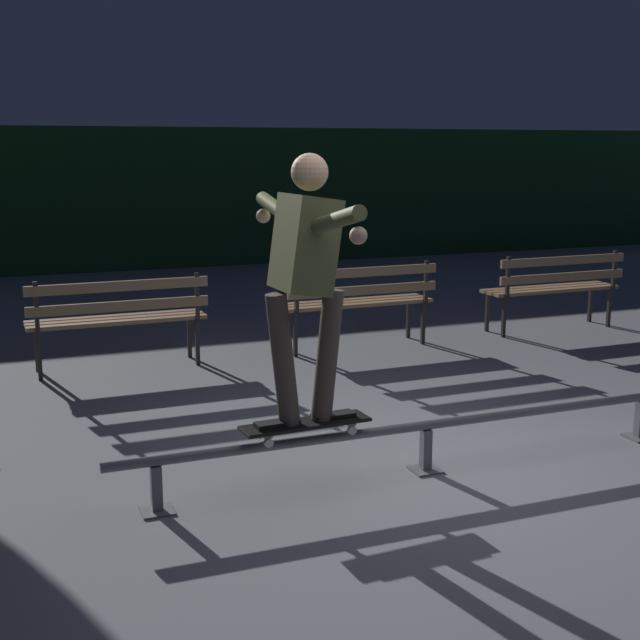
{
  "coord_description": "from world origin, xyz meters",
  "views": [
    {
      "loc": [
        -2.45,
        -4.37,
        2.01
      ],
      "look_at": [
        -0.4,
        0.9,
        0.85
      ],
      "focal_mm": 47.58,
      "sensor_mm": 36.0,
      "label": 1
    }
  ],
  "objects_px": {
    "grind_rail": "(426,432)",
    "skateboard": "(306,424)",
    "park_bench_left_center": "(118,313)",
    "park_bench_right_center": "(358,296)",
    "skateboarder": "(306,267)",
    "park_bench_rightmost": "(555,283)"
  },
  "relations": [
    {
      "from": "grind_rail",
      "to": "park_bench_left_center",
      "type": "xyz_separation_m",
      "value": [
        -1.43,
        3.19,
        0.28
      ]
    },
    {
      "from": "grind_rail",
      "to": "skateboard",
      "type": "distance_m",
      "value": 0.82
    },
    {
      "from": "skateboard",
      "to": "park_bench_left_center",
      "type": "relative_size",
      "value": 0.49
    },
    {
      "from": "park_bench_left_center",
      "to": "park_bench_right_center",
      "type": "xyz_separation_m",
      "value": [
        2.37,
        0.0,
        0.0
      ]
    },
    {
      "from": "grind_rail",
      "to": "skateboard",
      "type": "relative_size",
      "value": 5.05
    },
    {
      "from": "skateboarder",
      "to": "park_bench_left_center",
      "type": "height_order",
      "value": "skateboarder"
    },
    {
      "from": "grind_rail",
      "to": "park_bench_left_center",
      "type": "bearing_deg",
      "value": 114.16
    },
    {
      "from": "grind_rail",
      "to": "park_bench_right_center",
      "type": "relative_size",
      "value": 2.48
    },
    {
      "from": "grind_rail",
      "to": "skateboarder",
      "type": "height_order",
      "value": "skateboarder"
    },
    {
      "from": "skateboard",
      "to": "grind_rail",
      "type": "bearing_deg",
      "value": -0.0
    },
    {
      "from": "skateboarder",
      "to": "park_bench_right_center",
      "type": "xyz_separation_m",
      "value": [
        1.74,
        3.19,
        -0.8
      ]
    },
    {
      "from": "skateboard",
      "to": "park_bench_left_center",
      "type": "bearing_deg",
      "value": 101.1
    },
    {
      "from": "grind_rail",
      "to": "park_bench_right_center",
      "type": "xyz_separation_m",
      "value": [
        0.94,
        3.19,
        0.28
      ]
    },
    {
      "from": "skateboarder",
      "to": "grind_rail",
      "type": "bearing_deg",
      "value": -0.01
    },
    {
      "from": "skateboard",
      "to": "park_bench_right_center",
      "type": "height_order",
      "value": "park_bench_right_center"
    },
    {
      "from": "skateboard",
      "to": "park_bench_right_center",
      "type": "bearing_deg",
      "value": 61.32
    },
    {
      "from": "park_bench_rightmost",
      "to": "grind_rail",
      "type": "bearing_deg",
      "value": -136.07
    },
    {
      "from": "skateboarder",
      "to": "park_bench_right_center",
      "type": "relative_size",
      "value": 0.97
    },
    {
      "from": "park_bench_left_center",
      "to": "park_bench_rightmost",
      "type": "xyz_separation_m",
      "value": [
        4.74,
        0.0,
        0.0
      ]
    },
    {
      "from": "grind_rail",
      "to": "park_bench_right_center",
      "type": "height_order",
      "value": "park_bench_right_center"
    },
    {
      "from": "skateboard",
      "to": "park_bench_right_center",
      "type": "relative_size",
      "value": 0.49
    },
    {
      "from": "grind_rail",
      "to": "park_bench_rightmost",
      "type": "distance_m",
      "value": 4.61
    }
  ]
}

